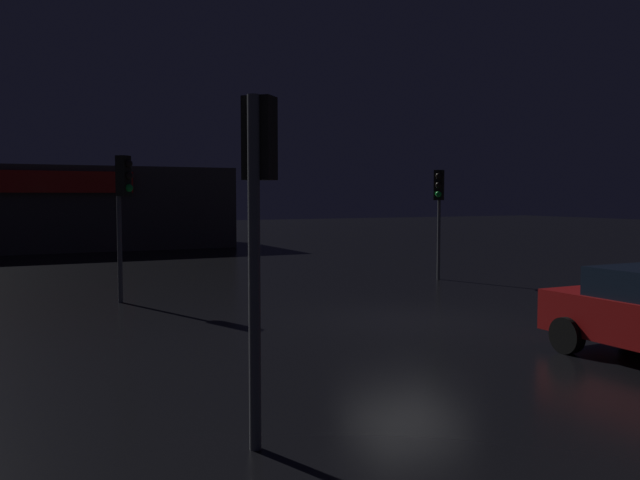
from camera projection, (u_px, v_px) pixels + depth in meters
The scene contains 5 objects.
ground_plane at pixel (405, 320), 14.79m from camera, with size 120.00×120.00×0.00m, color black.
store_building at pixel (52, 208), 35.34m from camera, with size 17.79×8.37×4.25m.
traffic_signal_main at pixel (258, 192), 7.20m from camera, with size 0.42×0.42×3.83m.
traffic_signal_cross_left at pixel (123, 194), 17.04m from camera, with size 0.42×0.42×3.79m.
traffic_signal_cross_right at pixel (439, 196), 21.74m from camera, with size 0.42×0.43×3.60m.
Camera 1 is at (-8.15, -12.32, 2.76)m, focal length 37.44 mm.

